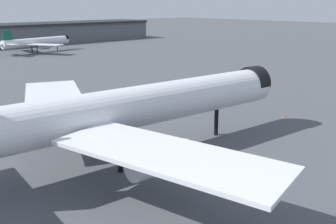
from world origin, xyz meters
The scene contains 4 objects.
ground centered at (0.00, 0.00, 0.00)m, with size 900.00×900.00×0.00m, color #4C4F54.
airliner_near_gate centered at (-2.50, -0.46, 7.86)m, with size 66.32×60.36×17.86m.
airliner_far_taxiway centered at (43.83, 136.56, 5.02)m, with size 40.98×36.83×11.40m.
traffic_cone_wingtip centered at (35.53, -4.19, 0.29)m, with size 0.46×0.46×0.58m, color #F2600C.
Camera 1 is at (-33.19, -44.68, 22.79)m, focal length 40.71 mm.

